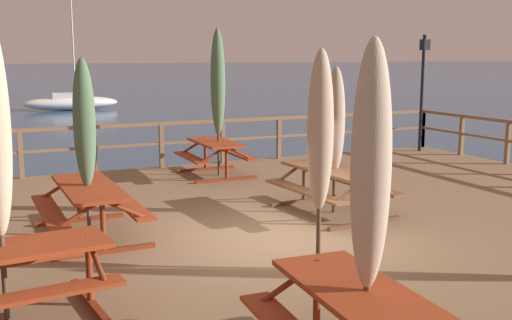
% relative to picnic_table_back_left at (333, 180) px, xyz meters
% --- Properties ---
extents(ground_plane, '(600.00, 600.00, 0.00)m').
position_rel_picnic_table_back_left_xyz_m(ground_plane, '(-1.39, -0.89, -1.43)').
color(ground_plane, navy).
extents(wooden_deck, '(15.97, 12.84, 0.87)m').
position_rel_picnic_table_back_left_xyz_m(wooden_deck, '(-1.39, -0.89, -1.00)').
color(wooden_deck, '#846647').
rests_on(wooden_deck, ground).
extents(railing_waterside_far, '(15.77, 0.10, 1.09)m').
position_rel_picnic_table_back_left_xyz_m(railing_waterside_far, '(-1.39, 5.38, 0.18)').
color(railing_waterside_far, brown).
rests_on(railing_waterside_far, wooden_deck).
extents(picnic_table_back_left, '(1.55, 2.18, 0.78)m').
position_rel_picnic_table_back_left_xyz_m(picnic_table_back_left, '(0.00, 0.00, 0.00)').
color(picnic_table_back_left, brown).
rests_on(picnic_table_back_left, wooden_deck).
extents(picnic_table_mid_centre, '(1.53, 2.15, 0.78)m').
position_rel_picnic_table_back_left_xyz_m(picnic_table_mid_centre, '(-2.69, -4.77, -0.00)').
color(picnic_table_mid_centre, '#993819').
rests_on(picnic_table_mid_centre, wooden_deck).
extents(picnic_table_front_left, '(1.43, 2.19, 0.78)m').
position_rel_picnic_table_back_left_xyz_m(picnic_table_front_left, '(-3.95, 0.36, 0.00)').
color(picnic_table_front_left, '#993819').
rests_on(picnic_table_front_left, wooden_deck).
extents(picnic_table_front_right, '(2.01, 1.57, 0.78)m').
position_rel_picnic_table_back_left_xyz_m(picnic_table_front_right, '(-5.17, -2.29, -0.01)').
color(picnic_table_front_right, '#993819').
rests_on(picnic_table_front_right, wooden_deck).
extents(picnic_table_mid_right, '(1.43, 1.74, 0.78)m').
position_rel_picnic_table_back_left_xyz_m(picnic_table_mid_right, '(-0.59, 3.92, -0.01)').
color(picnic_table_mid_right, '#993819').
rests_on(picnic_table_mid_right, wooden_deck).
extents(patio_umbrella_short_mid, '(0.32, 0.32, 2.47)m').
position_rel_picnic_table_back_left_xyz_m(patio_umbrella_short_mid, '(0.05, 0.03, 1.00)').
color(patio_umbrella_short_mid, '#4C3828').
rests_on(patio_umbrella_short_mid, wooden_deck).
extents(patio_umbrella_tall_back_left, '(0.32, 0.32, 2.78)m').
position_rel_picnic_table_back_left_xyz_m(patio_umbrella_tall_back_left, '(-2.64, -4.71, 1.20)').
color(patio_umbrella_tall_back_left, '#4C3828').
rests_on(patio_umbrella_tall_back_left, wooden_deck).
extents(patio_umbrella_tall_front, '(0.32, 0.32, 2.61)m').
position_rel_picnic_table_back_left_xyz_m(patio_umbrella_tall_front, '(-3.96, 0.40, 1.10)').
color(patio_umbrella_tall_front, '#4C3828').
rests_on(patio_umbrella_tall_front, wooden_deck).
extents(patio_umbrella_short_back, '(0.32, 0.32, 3.22)m').
position_rel_picnic_table_back_left_xyz_m(patio_umbrella_short_back, '(-0.51, 3.92, 1.49)').
color(patio_umbrella_short_back, '#4C3828').
rests_on(patio_umbrella_short_back, wooden_deck).
extents(patio_umbrella_tall_back_right, '(0.32, 0.32, 2.72)m').
position_rel_picnic_table_back_left_xyz_m(patio_umbrella_tall_back_right, '(-1.64, -2.29, 1.17)').
color(patio_umbrella_tall_back_right, '#4C3828').
rests_on(patio_umbrella_tall_back_right, wooden_deck).
extents(lamp_post_hooked, '(0.48, 0.58, 3.20)m').
position_rel_picnic_table_back_left_xyz_m(lamp_post_hooked, '(5.78, 4.68, 1.55)').
color(lamp_post_hooked, black).
rests_on(lamp_post_hooked, wooden_deck).
extents(sailboat_distant, '(6.05, 1.87, 7.72)m').
position_rel_picnic_table_back_left_xyz_m(sailboat_distant, '(0.53, 32.91, -0.92)').
color(sailboat_distant, white).
rests_on(sailboat_distant, ground).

